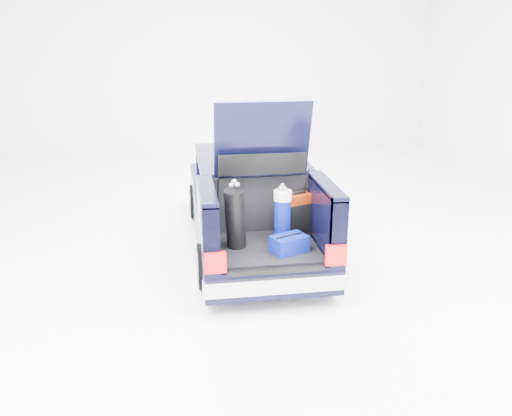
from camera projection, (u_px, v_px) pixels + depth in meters
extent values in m
plane|color=white|center=(251.00, 245.00, 8.75)|extent=(14.00, 14.00, 0.00)
cube|color=black|center=(246.00, 203.00, 9.19)|extent=(1.75, 3.00, 0.70)
cube|color=black|center=(235.00, 183.00, 10.69)|extent=(1.70, 0.30, 0.50)
cube|color=#A7A7AF|center=(235.00, 184.00, 10.85)|extent=(1.72, 0.10, 0.22)
cube|color=black|center=(250.00, 176.00, 8.52)|extent=(1.55, 1.95, 0.54)
cube|color=black|center=(250.00, 158.00, 8.43)|extent=(1.62, 2.05, 0.06)
cube|color=black|center=(267.00, 264.00, 7.23)|extent=(1.75, 1.30, 0.40)
cube|color=black|center=(267.00, 248.00, 7.18)|extent=(1.32, 1.18, 0.05)
cube|color=black|center=(208.00, 223.00, 6.92)|extent=(0.20, 1.30, 0.85)
cube|color=black|center=(325.00, 217.00, 7.14)|extent=(0.20, 1.30, 0.85)
cube|color=black|center=(207.00, 191.00, 6.78)|extent=(0.20, 1.30, 0.06)
cube|color=black|center=(327.00, 185.00, 7.00)|extent=(0.20, 1.30, 0.06)
cube|color=black|center=(260.00, 205.00, 7.61)|extent=(1.36, 0.08, 0.84)
cube|color=#A7A7AF|center=(277.00, 285.00, 6.59)|extent=(1.80, 0.12, 0.20)
cube|color=#BD080C|center=(215.00, 263.00, 6.39)|extent=(0.26, 0.07, 0.26)
cube|color=#BD080C|center=(336.00, 255.00, 6.60)|extent=(0.26, 0.07, 0.26)
cube|color=black|center=(276.00, 271.00, 6.56)|extent=(1.20, 0.06, 0.06)
cube|color=black|center=(262.00, 138.00, 7.13)|extent=(1.28, 0.33, 1.03)
cube|color=black|center=(262.00, 127.00, 7.12)|extent=(0.95, 0.17, 0.54)
cylinder|color=black|center=(196.00, 201.00, 9.89)|extent=(0.20, 0.62, 0.62)
cylinder|color=slate|center=(196.00, 201.00, 9.89)|extent=(0.23, 0.36, 0.36)
cylinder|color=black|center=(284.00, 197.00, 10.12)|extent=(0.20, 0.62, 0.62)
cylinder|color=slate|center=(284.00, 197.00, 10.12)|extent=(0.23, 0.36, 0.36)
cylinder|color=black|center=(205.00, 266.00, 7.27)|extent=(0.20, 0.62, 0.62)
cylinder|color=slate|center=(205.00, 266.00, 7.27)|extent=(0.23, 0.36, 0.36)
cylinder|color=black|center=(324.00, 258.00, 7.50)|extent=(0.20, 0.62, 0.62)
cylinder|color=slate|center=(324.00, 258.00, 7.50)|extent=(0.23, 0.36, 0.36)
cube|color=#691703|center=(297.00, 214.00, 7.52)|extent=(0.42, 0.35, 0.58)
cube|color=black|center=(298.00, 193.00, 7.42)|extent=(0.23, 0.13, 0.03)
cube|color=black|center=(299.00, 220.00, 7.44)|extent=(0.36, 0.16, 0.44)
cylinder|color=black|center=(235.00, 219.00, 6.98)|extent=(0.38, 0.44, 0.85)
cube|color=white|center=(234.00, 214.00, 7.07)|extent=(0.10, 0.06, 0.29)
sphere|color=#99999E|center=(231.00, 185.00, 6.84)|extent=(0.07, 0.07, 0.07)
sphere|color=#99999E|center=(237.00, 185.00, 6.80)|extent=(0.07, 0.07, 0.07)
cylinder|color=black|center=(282.00, 237.00, 7.35)|extent=(0.25, 0.25, 0.09)
cylinder|color=#040D69|center=(282.00, 217.00, 7.26)|extent=(0.23, 0.23, 0.50)
cylinder|color=white|center=(283.00, 195.00, 7.16)|extent=(0.25, 0.25, 0.13)
sphere|color=#99999E|center=(285.00, 188.00, 7.15)|extent=(0.06, 0.06, 0.06)
sphere|color=#99999E|center=(282.00, 185.00, 7.15)|extent=(0.06, 0.06, 0.06)
cube|color=#040D69|center=(289.00, 244.00, 6.97)|extent=(0.52, 0.44, 0.21)
cylinder|color=black|center=(289.00, 235.00, 6.93)|extent=(0.37, 0.17, 0.02)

